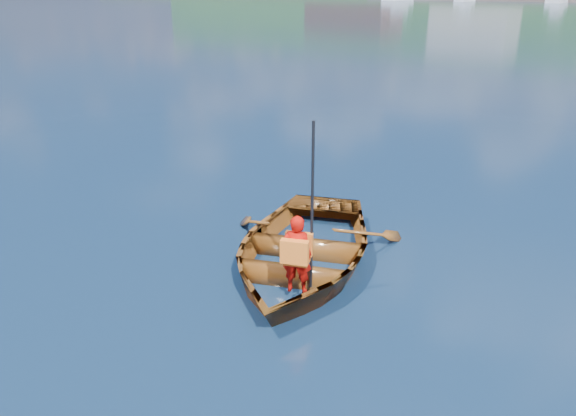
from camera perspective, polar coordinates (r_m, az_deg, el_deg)
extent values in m
plane|color=#0E1A3B|center=(8.33, 7.65, -4.64)|extent=(600.00, 600.00, 0.00)
imported|color=brown|center=(7.85, 1.35, -4.20)|extent=(3.85, 4.49, 0.78)
imported|color=#BD0C06|center=(6.87, 0.90, -4.73)|extent=(0.43, 0.36, 1.02)
cube|color=orange|center=(6.73, 0.67, -4.49)|extent=(0.35, 0.21, 0.30)
cube|color=orange|center=(6.94, 1.14, -3.64)|extent=(0.35, 0.19, 0.30)
cube|color=orange|center=(6.91, 0.90, -5.40)|extent=(0.36, 0.31, 0.05)
cylinder|color=black|center=(6.75, 2.46, -0.05)|extent=(0.05, 0.05, 2.14)
cube|color=white|center=(152.31, 25.70, 18.52)|extent=(3.13, 11.17, 1.66)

